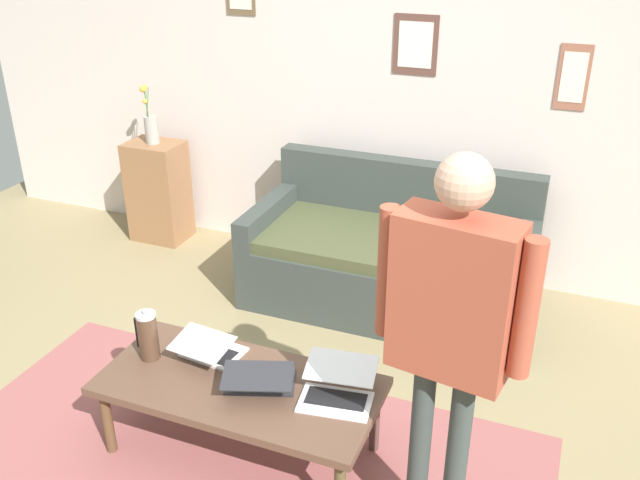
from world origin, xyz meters
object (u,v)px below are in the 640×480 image
coffee_table (239,390)px  side_shelf (159,191)px  person_standing (451,316)px  laptop_right (210,349)px  french_press (148,335)px  laptop_left (260,380)px  flower_vase (151,125)px  couch (390,259)px  laptop_center (337,390)px

coffee_table → side_shelf: bearing=-48.1°
coffee_table → person_standing: (-0.97, 0.16, 0.72)m
laptop_right → french_press: size_ratio=1.14×
laptop_right → laptop_left: bearing=159.2°
laptop_left → person_standing: bearing=169.3°
flower_vase → couch: bearing=172.2°
side_shelf → laptop_center: bearing=139.7°
flower_vase → laptop_center: bearing=139.8°
laptop_center → flower_vase: flower_vase is taller
couch → side_shelf: bearing=-7.9°
laptop_center → laptop_left: bearing=10.4°
laptop_left → french_press: 0.61m
coffee_table → flower_vase: size_ratio=2.97×
laptop_left → flower_vase: bearing=-46.3°
laptop_center → side_shelf: (2.19, -1.85, -0.05)m
laptop_right → french_press: french_press is taller
side_shelf → person_standing: size_ratio=0.46×
laptop_left → french_press: (0.61, -0.01, 0.09)m
side_shelf → person_standing: 3.48m
laptop_left → side_shelf: side_shelf is taller
side_shelf → french_press: bearing=122.8°
laptop_right → flower_vase: (1.50, -1.79, 0.48)m
coffee_table → couch: bearing=-98.6°
couch → laptop_center: size_ratio=4.95×
french_press → person_standing: (-1.47, 0.18, 0.56)m
coffee_table → french_press: size_ratio=4.71×
french_press → flower_vase: 2.30m
laptop_left → flower_vase: size_ratio=0.89×
coffee_table → laptop_left: laptop_left is taller
couch → side_shelf: (1.98, -0.27, 0.09)m
couch → person_standing: bearing=111.8°
coffee_table → laptop_left: bearing=-176.9°
laptop_right → laptop_center: bearing=174.9°
side_shelf → person_standing: bearing=142.3°
couch → flower_vase: (1.98, -0.27, 0.62)m
couch → laptop_left: bearing=85.0°
coffee_table → french_press: french_press is taller
person_standing → coffee_table: bearing=-9.2°
couch → coffee_table: 1.67m
french_press → flower_vase: (1.23, -1.91, 0.39)m
coffee_table → laptop_left: (-0.11, -0.01, 0.08)m
laptop_center → french_press: bearing=3.1°
couch → laptop_right: size_ratio=5.66×
flower_vase → person_standing: bearing=142.4°
laptop_right → french_press: (0.27, 0.11, 0.08)m
couch → side_shelf: size_ratio=2.29×
flower_vase → person_standing: 3.42m
laptop_center → french_press: french_press is taller
person_standing → french_press: bearing=-6.8°
laptop_left → flower_vase: 2.70m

